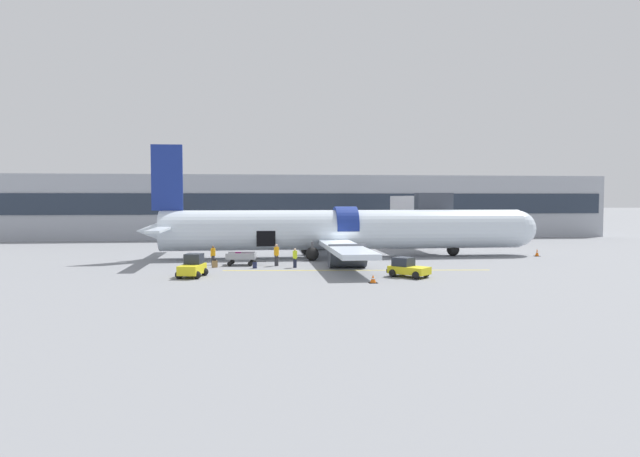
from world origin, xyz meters
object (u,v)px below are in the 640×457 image
at_px(airplane, 340,230).
at_px(suitcase_on_tarmac_upright, 255,265).
at_px(baggage_cart_loading, 242,259).
at_px(ground_crew_driver, 295,257).
at_px(ground_crew_loader_a, 276,254).
at_px(ground_crew_loader_b, 213,255).
at_px(baggage_tug_mid, 193,267).
at_px(suitcase_on_tarmac_spare, 215,264).
at_px(baggage_tug_lead, 408,268).

xyz_separation_m(airplane, suitcase_on_tarmac_upright, (-8.14, -7.60, -2.30)).
height_order(baggage_cart_loading, ground_crew_driver, ground_crew_driver).
xyz_separation_m(ground_crew_loader_a, ground_crew_loader_b, (-5.28, 1.24, -0.09)).
height_order(ground_crew_loader_b, ground_crew_driver, ground_crew_loader_b).
bearing_deg(baggage_tug_mid, airplane, 43.72).
xyz_separation_m(ground_crew_loader_a, suitcase_on_tarmac_spare, (-5.03, -0.54, -0.67)).
distance_m(airplane, ground_crew_loader_b, 12.73).
bearing_deg(ground_crew_driver, ground_crew_loader_b, 158.35).
bearing_deg(suitcase_on_tarmac_upright, airplane, 43.05).
bearing_deg(baggage_tug_mid, suitcase_on_tarmac_upright, 44.91).
bearing_deg(ground_crew_loader_b, ground_crew_driver, -21.65).
xyz_separation_m(airplane, ground_crew_loader_a, (-6.34, -6.16, -1.60)).
bearing_deg(baggage_tug_lead, ground_crew_loader_b, 147.99).
bearing_deg(ground_crew_loader_a, ground_crew_loader_b, 166.78).
bearing_deg(baggage_tug_mid, suitcase_on_tarmac_spare, 77.20).
bearing_deg(ground_crew_loader_b, ground_crew_loader_a, -13.22).
bearing_deg(ground_crew_driver, baggage_tug_lead, -39.57).
relative_size(baggage_tug_lead, ground_crew_loader_b, 1.87).
relative_size(ground_crew_loader_a, ground_crew_driver, 1.15).
distance_m(baggage_tug_mid, ground_crew_loader_b, 7.19).
bearing_deg(baggage_cart_loading, baggage_tug_lead, -36.24).
bearing_deg(ground_crew_driver, baggage_cart_loading, 150.47).
bearing_deg(ground_crew_loader_a, suitcase_on_tarmac_spare, -173.86).
bearing_deg(suitcase_on_tarmac_spare, airplane, 30.49).
height_order(baggage_cart_loading, ground_crew_loader_a, ground_crew_loader_a).
xyz_separation_m(baggage_cart_loading, ground_crew_loader_a, (2.83, -0.99, 0.42)).
relative_size(baggage_tug_mid, ground_crew_driver, 1.87).
relative_size(baggage_cart_loading, ground_crew_loader_a, 1.87).
xyz_separation_m(baggage_tug_lead, ground_crew_loader_a, (-9.04, 7.71, 0.35)).
xyz_separation_m(ground_crew_loader_a, ground_crew_driver, (1.43, -1.42, -0.12)).
height_order(airplane, ground_crew_loader_b, airplane).
bearing_deg(ground_crew_loader_a, suitcase_on_tarmac_upright, -141.20).
distance_m(ground_crew_driver, suitcase_on_tarmac_upright, 3.28).
height_order(suitcase_on_tarmac_upright, suitcase_on_tarmac_spare, suitcase_on_tarmac_spare).
xyz_separation_m(baggage_tug_mid, ground_crew_loader_a, (6.25, 5.88, 0.27)).
bearing_deg(ground_crew_loader_b, suitcase_on_tarmac_upright, -37.69).
height_order(baggage_tug_lead, baggage_cart_loading, baggage_tug_lead).
bearing_deg(baggage_tug_lead, suitcase_on_tarmac_spare, 153.00).
bearing_deg(baggage_tug_mid, baggage_tug_lead, -6.84).
bearing_deg(baggage_cart_loading, ground_crew_loader_a, -19.30).
xyz_separation_m(baggage_tug_lead, baggage_tug_mid, (-15.29, 1.83, 0.08)).
xyz_separation_m(baggage_tug_mid, baggage_cart_loading, (3.41, 6.87, -0.15)).
height_order(baggage_tug_lead, ground_crew_driver, ground_crew_driver).
height_order(baggage_tug_mid, suitcase_on_tarmac_upright, baggage_tug_mid).
xyz_separation_m(ground_crew_loader_b, suitcase_on_tarmac_upright, (3.48, -2.69, -0.60)).
relative_size(ground_crew_loader_a, suitcase_on_tarmac_upright, 2.92).
xyz_separation_m(ground_crew_loader_b, suitcase_on_tarmac_spare, (0.24, -1.78, -0.58)).
bearing_deg(ground_crew_driver, suitcase_on_tarmac_spare, 172.22).
bearing_deg(baggage_tug_mid, ground_crew_loader_b, 82.24).
xyz_separation_m(ground_crew_driver, suitcase_on_tarmac_upright, (-3.23, -0.02, -0.57)).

